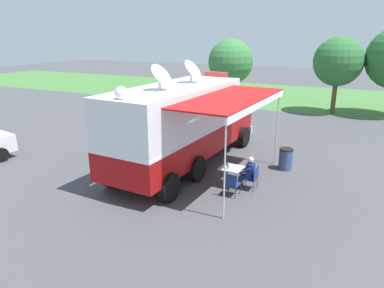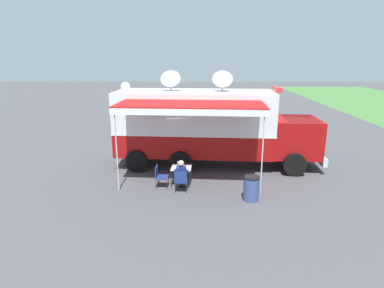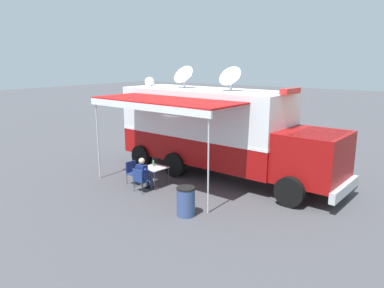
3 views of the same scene
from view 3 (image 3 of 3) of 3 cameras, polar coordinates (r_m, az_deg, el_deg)
ground_plane at (r=15.72m, az=1.89°, el=-4.32°), size 100.00×100.00×0.00m
lot_stripe at (r=17.59m, az=4.63°, el=-2.46°), size 0.42×4.80×0.01m
command_truck at (r=14.79m, az=4.17°, el=2.33°), size 5.21×9.62×4.53m
folding_table at (r=13.88m, az=-5.84°, el=-3.84°), size 0.85×0.85×0.73m
water_bottle at (r=13.98m, az=-6.01°, el=-3.02°), size 0.07×0.07×0.22m
folding_chair_at_table at (r=13.35m, az=-8.04°, el=-5.29°), size 0.51×0.51×0.87m
folding_chair_beside_table at (r=14.29m, az=-9.14°, el=-4.11°), size 0.51×0.51×0.87m
seated_responder at (r=13.43m, az=-7.47°, el=-4.54°), size 0.68×0.58×1.25m
trash_bin at (r=11.31m, az=-0.96°, el=-8.90°), size 0.57×0.57×0.91m
car_behind_truck at (r=24.55m, az=6.32°, el=4.00°), size 2.56×4.45×1.76m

